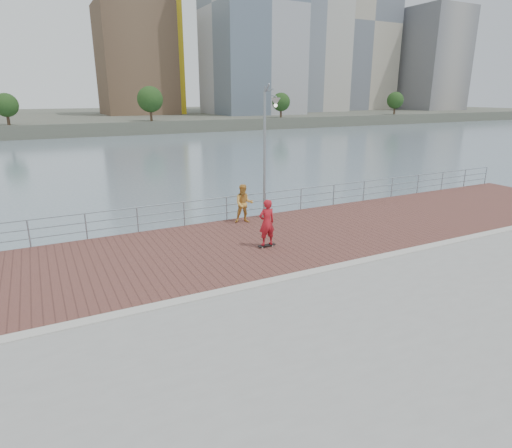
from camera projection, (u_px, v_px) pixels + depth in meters
name	position (u px, v px, depth m)	size (l,w,h in m)	color
water	(283.00, 334.00, 14.23)	(400.00, 400.00, 0.00)	slate
seawall	(397.00, 401.00, 9.68)	(40.00, 24.00, 2.00)	gray
brick_lane	(237.00, 245.00, 16.70)	(40.00, 6.80, 0.02)	brown
curb	(285.00, 278.00, 13.63)	(40.00, 0.40, 0.06)	#B7B5AD
far_shore	(57.00, 118.00, 118.09)	(320.00, 95.00, 2.50)	#4C5142
guardrail	(206.00, 208.00, 19.40)	(39.06, 0.06, 1.13)	#8C9EA8
street_lamp	(269.00, 130.00, 18.81)	(0.42, 1.23, 5.82)	gray
skateboard	(267.00, 245.00, 16.45)	(0.70, 0.18, 0.08)	black
skateboarder	(267.00, 222.00, 16.18)	(0.65, 0.43, 1.79)	red
bystander	(244.00, 204.00, 19.36)	(0.86, 0.67, 1.77)	gold
skyline	(179.00, 17.00, 108.90)	(233.00, 41.00, 67.45)	#ADA38E
shoreline_trees	(80.00, 102.00, 78.77)	(144.41, 5.03, 6.71)	#473323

